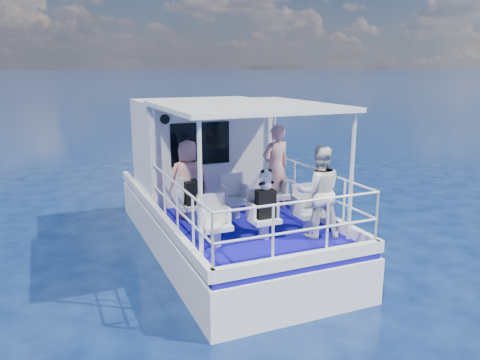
# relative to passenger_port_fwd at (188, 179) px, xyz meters

# --- Properties ---
(ground) EXTENTS (2000.00, 2000.00, 0.00)m
(ground) POSITION_rel_passenger_port_fwd_xyz_m (0.86, -0.54, -1.68)
(ground) COLOR #07143A
(ground) RESTS_ON ground
(hull) EXTENTS (3.00, 7.00, 1.60)m
(hull) POSITION_rel_passenger_port_fwd_xyz_m (0.86, 0.46, -1.68)
(hull) COLOR white
(hull) RESTS_ON ground
(deck) EXTENTS (2.90, 6.90, 0.10)m
(deck) POSITION_rel_passenger_port_fwd_xyz_m (0.86, 0.46, -0.83)
(deck) COLOR #100983
(deck) RESTS_ON hull
(cabin) EXTENTS (2.85, 2.00, 2.20)m
(cabin) POSITION_rel_passenger_port_fwd_xyz_m (0.86, 1.76, 0.32)
(cabin) COLOR white
(cabin) RESTS_ON deck
(canopy) EXTENTS (3.00, 3.20, 0.08)m
(canopy) POSITION_rel_passenger_port_fwd_xyz_m (0.86, -0.74, 1.46)
(canopy) COLOR white
(canopy) RESTS_ON cabin
(canopy_posts) EXTENTS (2.77, 2.97, 2.20)m
(canopy_posts) POSITION_rel_passenger_port_fwd_xyz_m (0.86, -0.79, 0.32)
(canopy_posts) COLOR white
(canopy_posts) RESTS_ON deck
(railings) EXTENTS (2.84, 3.59, 1.00)m
(railings) POSITION_rel_passenger_port_fwd_xyz_m (0.86, -1.12, -0.28)
(railings) COLOR white
(railings) RESTS_ON deck
(seat_port_fwd) EXTENTS (0.48, 0.46, 0.38)m
(seat_port_fwd) POSITION_rel_passenger_port_fwd_xyz_m (-0.04, -0.34, -0.59)
(seat_port_fwd) COLOR silver
(seat_port_fwd) RESTS_ON deck
(seat_center_fwd) EXTENTS (0.48, 0.46, 0.38)m
(seat_center_fwd) POSITION_rel_passenger_port_fwd_xyz_m (0.86, -0.34, -0.59)
(seat_center_fwd) COLOR silver
(seat_center_fwd) RESTS_ON deck
(seat_stbd_fwd) EXTENTS (0.48, 0.46, 0.38)m
(seat_stbd_fwd) POSITION_rel_passenger_port_fwd_xyz_m (1.76, -0.34, -0.59)
(seat_stbd_fwd) COLOR silver
(seat_stbd_fwd) RESTS_ON deck
(seat_port_aft) EXTENTS (0.48, 0.46, 0.38)m
(seat_port_aft) POSITION_rel_passenger_port_fwd_xyz_m (-0.04, -1.64, -0.59)
(seat_port_aft) COLOR silver
(seat_port_aft) RESTS_ON deck
(seat_center_aft) EXTENTS (0.48, 0.46, 0.38)m
(seat_center_aft) POSITION_rel_passenger_port_fwd_xyz_m (0.86, -1.64, -0.59)
(seat_center_aft) COLOR silver
(seat_center_aft) RESTS_ON deck
(seat_stbd_aft) EXTENTS (0.48, 0.46, 0.38)m
(seat_stbd_aft) POSITION_rel_passenger_port_fwd_xyz_m (1.76, -1.64, -0.59)
(seat_stbd_aft) COLOR silver
(seat_stbd_aft) RESTS_ON deck
(passenger_port_fwd) EXTENTS (0.65, 0.53, 1.56)m
(passenger_port_fwd) POSITION_rel_passenger_port_fwd_xyz_m (0.00, 0.00, 0.00)
(passenger_port_fwd) COLOR tan
(passenger_port_fwd) RESTS_ON deck
(passenger_stbd_fwd) EXTENTS (0.70, 0.51, 1.78)m
(passenger_stbd_fwd) POSITION_rel_passenger_port_fwd_xyz_m (1.87, -0.11, 0.11)
(passenger_stbd_fwd) COLOR #DE998F
(passenger_stbd_fwd) RESTS_ON deck
(passenger_stbd_aft) EXTENTS (0.95, 0.83, 1.64)m
(passenger_stbd_aft) POSITION_rel_passenger_port_fwd_xyz_m (1.77, -1.94, 0.04)
(passenger_stbd_aft) COLOR white
(passenger_stbd_aft) RESTS_ON deck
(backpack_port) EXTENTS (0.34, 0.19, 0.45)m
(backpack_port) POSITION_rel_passenger_port_fwd_xyz_m (-0.01, -0.40, -0.18)
(backpack_port) COLOR black
(backpack_port) RESTS_ON seat_port_fwd
(backpack_center) EXTENTS (0.33, 0.19, 0.49)m
(backpack_center) POSITION_rel_passenger_port_fwd_xyz_m (0.87, -1.67, -0.15)
(backpack_center) COLOR black
(backpack_center) RESTS_ON seat_center_aft
(compact_camera) EXTENTS (0.11, 0.06, 0.06)m
(compact_camera) POSITION_rel_passenger_port_fwd_xyz_m (-0.02, -0.39, 0.08)
(compact_camera) COLOR black
(compact_camera) RESTS_ON backpack_port
(panda) EXTENTS (0.23, 0.19, 0.36)m
(panda) POSITION_rel_passenger_port_fwd_xyz_m (0.89, -1.65, 0.27)
(panda) COLOR white
(panda) RESTS_ON backpack_center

